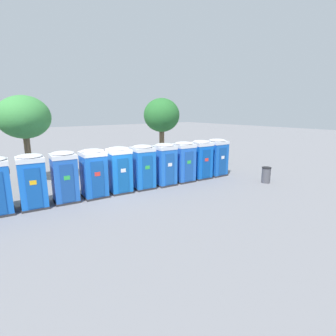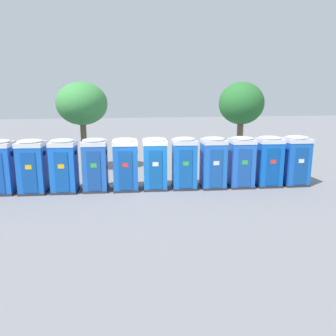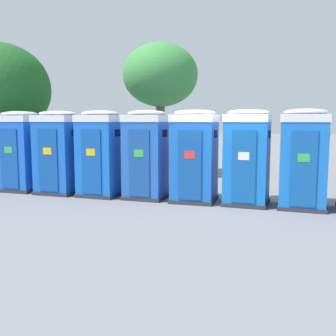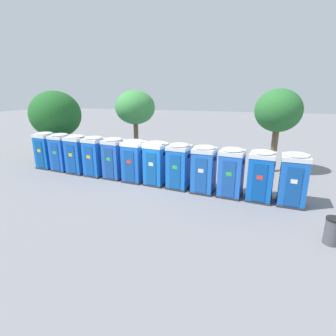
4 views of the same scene
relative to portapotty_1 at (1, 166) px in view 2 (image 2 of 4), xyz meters
name	(u,v)px [view 2 (image 2 of 4)]	position (x,y,z in m)	size (l,w,h in m)	color
ground_plane	(141,188)	(6.42, -0.42, -1.28)	(120.00, 120.00, 0.00)	slate
portapotty_1	(1,166)	(0.00, 0.00, 0.00)	(1.27, 1.29, 2.54)	#2D2D33
portapotty_2	(32,166)	(1.42, -0.19, 0.00)	(1.32, 1.31, 2.54)	#2D2D33
portapotty_3	(64,165)	(2.84, -0.30, 0.00)	(1.31, 1.33, 2.54)	#2D2D33
portapotty_4	(95,164)	(4.27, -0.37, 0.00)	(1.27, 1.31, 2.54)	#2D2D33
portapotty_5	(125,164)	(5.69, -0.54, 0.00)	(1.28, 1.28, 2.54)	#2D2D33
portapotty_6	(155,163)	(7.12, -0.64, 0.00)	(1.30, 1.33, 2.54)	#2D2D33
portapotty_7	(184,163)	(8.54, -0.79, 0.00)	(1.31, 1.33, 2.54)	#2D2D33
portapotty_8	(213,162)	(9.96, -0.98, 0.00)	(1.25, 1.28, 2.54)	#2D2D33
portapotty_9	(241,162)	(11.39, -1.09, 0.00)	(1.31, 1.32, 2.54)	#2D2D33
portapotty_10	(268,161)	(12.81, -1.19, 0.00)	(1.32, 1.32, 2.54)	#2D2D33
portapotty_11	(295,160)	(14.24, -1.28, 0.00)	(1.31, 1.27, 2.54)	#2D2D33
street_tree_1	(82,104)	(3.57, 4.31, 2.73)	(3.00, 3.00, 5.32)	brown
street_tree_2	(241,104)	(13.63, 4.27, 2.71)	(2.92, 2.92, 5.41)	brown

